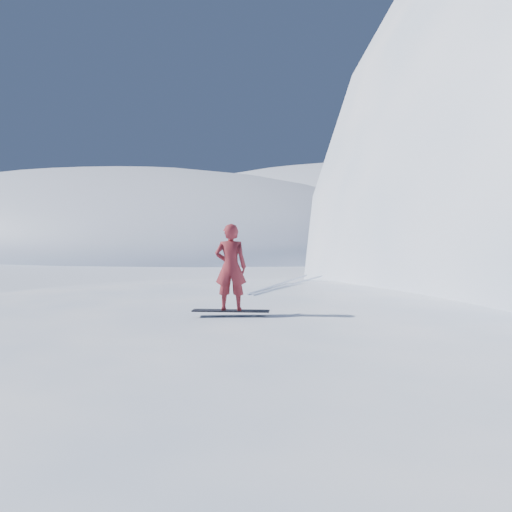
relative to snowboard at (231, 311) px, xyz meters
The scene contains 8 objects.
ground 2.71m from the snowboard, 140.49° to the left, with size 400.00×400.00×0.00m, color white.
near_ridge 4.49m from the snowboard, 89.38° to the left, with size 36.00×28.00×4.80m, color white.
far_ridge_a 93.47m from the snowboard, 139.41° to the left, with size 120.00×70.00×28.00m, color white.
far_ridge_c 118.14m from the snowboard, 110.29° to the left, with size 140.00×90.00×36.00m, color white.
wind_bumps 4.07m from the snowboard, 117.53° to the left, with size 16.00×14.40×1.00m.
snowboard is the anchor object (origin of this frame).
snowboarder 0.90m from the snowboard, ahead, with size 0.65×0.43×1.78m, color maroon.
board_tracks 5.87m from the snowboard, 106.85° to the left, with size 1.48×5.95×0.04m.
Camera 1 is at (7.49, -10.48, 4.16)m, focal length 40.00 mm.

